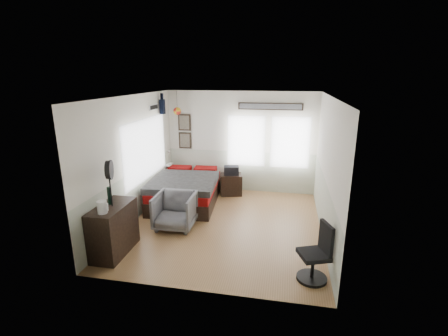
{
  "coord_description": "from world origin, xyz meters",
  "views": [
    {
      "loc": [
        1.19,
        -6.23,
        3.1
      ],
      "look_at": [
        -0.1,
        0.4,
        1.15
      ],
      "focal_mm": 26.0,
      "sensor_mm": 36.0,
      "label": 1
    }
  ],
  "objects": [
    {
      "name": "black_bag",
      "position": [
        -0.19,
        1.87,
        0.67
      ],
      "size": [
        0.43,
        0.32,
        0.23
      ],
      "primitive_type": "cube",
      "rotation": [
        0.0,
        0.0,
        0.2
      ],
      "color": "black",
      "rests_on": "nightstand"
    },
    {
      "name": "bed",
      "position": [
        -1.2,
        1.06,
        0.33
      ],
      "size": [
        1.67,
        2.24,
        0.68
      ],
      "rotation": [
        0.0,
        0.0,
        0.08
      ],
      "color": "black",
      "rests_on": "ground_plane"
    },
    {
      "name": "stand_fan",
      "position": [
        -1.71,
        -1.46,
        1.54
      ],
      "size": [
        0.18,
        0.33,
        0.82
      ],
      "rotation": [
        0.0,
        0.0,
        0.31
      ],
      "color": "black",
      "rests_on": "dresser"
    },
    {
      "name": "room_shell",
      "position": [
        -0.08,
        0.19,
        1.61
      ],
      "size": [
        4.02,
        4.52,
        2.71
      ],
      "color": "silver",
      "rests_on": "ground_plane"
    },
    {
      "name": "task_chair",
      "position": [
        1.75,
        -1.61,
        0.38
      ],
      "size": [
        0.54,
        0.54,
        0.94
      ],
      "rotation": [
        0.0,
        0.0,
        0.37
      ],
      "color": "black",
      "rests_on": "ground_plane"
    },
    {
      "name": "dresser",
      "position": [
        -1.74,
        -1.47,
        0.45
      ],
      "size": [
        0.48,
        1.0,
        0.9
      ],
      "primitive_type": "cube",
      "color": "black",
      "rests_on": "ground_plane"
    },
    {
      "name": "bottle",
      "position": [
        -1.8,
        -1.38,
        1.06
      ],
      "size": [
        0.08,
        0.08,
        0.31
      ],
      "primitive_type": "cylinder",
      "color": "black",
      "rests_on": "dresser"
    },
    {
      "name": "armchair",
      "position": [
        -1.0,
        -0.31,
        0.37
      ],
      "size": [
        0.81,
        0.83,
        0.74
      ],
      "primitive_type": "imported",
      "rotation": [
        0.0,
        0.0,
        0.02
      ],
      "color": "slate",
      "rests_on": "ground_plane"
    },
    {
      "name": "ground_plane",
      "position": [
        0.0,
        0.0,
        -0.01
      ],
      "size": [
        4.0,
        4.5,
        0.01
      ],
      "primitive_type": "cube",
      "color": "#97683F"
    },
    {
      "name": "wall_decor",
      "position": [
        -1.1,
        1.96,
        2.1
      ],
      "size": [
        3.55,
        1.32,
        1.44
      ],
      "color": "black",
      "rests_on": "room_shell"
    },
    {
      "name": "kettle",
      "position": [
        -1.72,
        -1.77,
        1.01
      ],
      "size": [
        0.19,
        0.16,
        0.21
      ],
      "rotation": [
        0.0,
        0.0,
        -0.22
      ],
      "color": "silver",
      "rests_on": "dresser"
    },
    {
      "name": "nightstand",
      "position": [
        -0.19,
        1.87,
        0.28
      ],
      "size": [
        0.64,
        0.55,
        0.55
      ],
      "primitive_type": "cube",
      "rotation": [
        0.0,
        0.0,
        0.23
      ],
      "color": "black",
      "rests_on": "ground_plane"
    }
  ]
}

